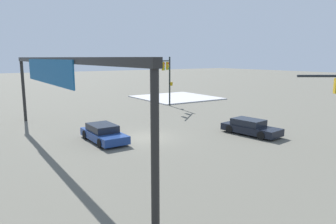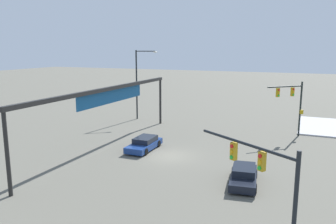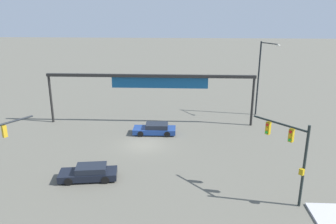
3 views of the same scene
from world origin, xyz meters
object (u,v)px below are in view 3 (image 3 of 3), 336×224
at_px(sedan_car_approaching, 155,129).
at_px(sedan_car_waiting_far, 89,173).
at_px(traffic_signal_near_corner, 291,148).
at_px(streetlamp_curved_arm, 261,74).

xyz_separation_m(sedan_car_approaching, sedan_car_waiting_far, (-4.51, -10.41, -0.00)).
relative_size(traffic_signal_near_corner, sedan_car_approaching, 1.30).
xyz_separation_m(streetlamp_curved_arm, sedan_car_approaching, (-12.65, -7.30, -4.86)).
height_order(traffic_signal_near_corner, sedan_car_waiting_far, traffic_signal_near_corner).
bearing_deg(sedan_car_waiting_far, traffic_signal_near_corner, 163.40).
bearing_deg(traffic_signal_near_corner, streetlamp_curved_arm, -47.97).
distance_m(streetlamp_curved_arm, sedan_car_approaching, 15.39).
xyz_separation_m(streetlamp_curved_arm, sedan_car_waiting_far, (-17.16, -17.70, -4.87)).
distance_m(sedan_car_approaching, sedan_car_waiting_far, 11.34).
bearing_deg(sedan_car_waiting_far, sedan_car_approaching, -121.59).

